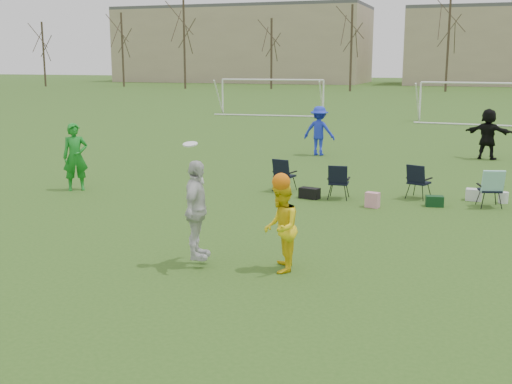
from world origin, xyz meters
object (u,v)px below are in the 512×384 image
at_px(fielder_black, 488,134).
at_px(fielder_green_near, 75,157).
at_px(goal_left, 272,87).
at_px(fielder_blue, 319,131).
at_px(center_contest, 236,217).
at_px(goal_mid, 482,91).

bearing_deg(fielder_black, fielder_green_near, 55.75).
bearing_deg(goal_left, fielder_green_near, -89.36).
bearing_deg(fielder_blue, center_contest, 101.51).
bearing_deg(fielder_blue, fielder_black, -166.36).
distance_m(fielder_black, goal_mid, 15.42).
bearing_deg(fielder_green_near, goal_mid, 28.40).
distance_m(fielder_blue, fielder_black, 6.51).
height_order(fielder_blue, center_contest, center_contest).
bearing_deg(center_contest, fielder_blue, 97.58).
bearing_deg(fielder_black, goal_mid, -75.15).
xyz_separation_m(fielder_black, goal_mid, (-0.27, 15.39, 0.94)).
height_order(fielder_green_near, center_contest, center_contest).
height_order(fielder_green_near, goal_left, goal_left).
distance_m(fielder_green_near, center_contest, 8.79).
bearing_deg(center_contest, fielder_black, 73.98).
xyz_separation_m(fielder_green_near, fielder_black, (11.53, 10.35, -0.01)).
bearing_deg(goal_mid, fielder_green_near, -109.63).
bearing_deg(center_contest, fielder_green_near, 143.26).
height_order(fielder_green_near, fielder_blue, fielder_green_near).
xyz_separation_m(fielder_green_near, fielder_blue, (5.12, 9.25, -0.01)).
bearing_deg(fielder_blue, goal_mid, -106.51).
distance_m(fielder_black, goal_left, 22.51).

